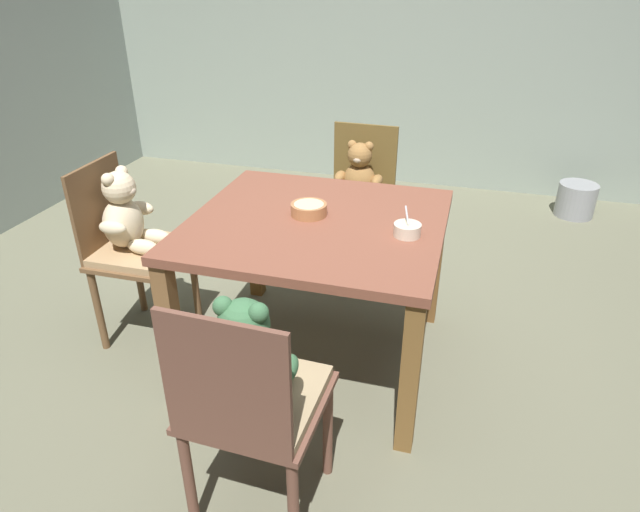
{
  "coord_description": "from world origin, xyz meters",
  "views": [
    {
      "loc": [
        0.61,
        -2.08,
        1.7
      ],
      "look_at": [
        0.0,
        0.05,
        0.52
      ],
      "focal_mm": 31.11,
      "sensor_mm": 36.0,
      "label": 1
    }
  ],
  "objects_px": {
    "dining_table": "(317,241)",
    "teddy_chair_near_front": "(250,382)",
    "metal_pail": "(576,200)",
    "teddy_chair_far_center": "(359,186)",
    "porridge_bowl_terracotta_center": "(309,209)",
    "teddy_chair_near_left": "(129,232)",
    "porridge_bowl_cream_near_right": "(407,229)"
  },
  "relations": [
    {
      "from": "dining_table",
      "to": "teddy_chair_far_center",
      "type": "relative_size",
      "value": 1.22
    },
    {
      "from": "dining_table",
      "to": "metal_pail",
      "type": "xyz_separation_m",
      "value": [
        1.39,
        2.15,
        -0.49
      ]
    },
    {
      "from": "teddy_chair_near_left",
      "to": "porridge_bowl_terracotta_center",
      "type": "relative_size",
      "value": 5.67
    },
    {
      "from": "porridge_bowl_terracotta_center",
      "to": "teddy_chair_near_left",
      "type": "bearing_deg",
      "value": -173.96
    },
    {
      "from": "porridge_bowl_cream_near_right",
      "to": "dining_table",
      "type": "bearing_deg",
      "value": 172.68
    },
    {
      "from": "porridge_bowl_terracotta_center",
      "to": "porridge_bowl_cream_near_right",
      "type": "bearing_deg",
      "value": -11.45
    },
    {
      "from": "teddy_chair_near_front",
      "to": "metal_pail",
      "type": "relative_size",
      "value": 3.22
    },
    {
      "from": "teddy_chair_near_left",
      "to": "porridge_bowl_cream_near_right",
      "type": "relative_size",
      "value": 7.68
    },
    {
      "from": "porridge_bowl_terracotta_center",
      "to": "dining_table",
      "type": "bearing_deg",
      "value": -39.36
    },
    {
      "from": "porridge_bowl_cream_near_right",
      "to": "porridge_bowl_terracotta_center",
      "type": "xyz_separation_m",
      "value": [
        -0.44,
        0.09,
        -0.0
      ]
    },
    {
      "from": "dining_table",
      "to": "teddy_chair_near_front",
      "type": "bearing_deg",
      "value": -87.11
    },
    {
      "from": "dining_table",
      "to": "porridge_bowl_cream_near_right",
      "type": "xyz_separation_m",
      "value": [
        0.39,
        -0.05,
        0.13
      ]
    },
    {
      "from": "teddy_chair_near_left",
      "to": "porridge_bowl_terracotta_center",
      "type": "distance_m",
      "value": 0.88
    },
    {
      "from": "dining_table",
      "to": "porridge_bowl_cream_near_right",
      "type": "relative_size",
      "value": 9.24
    },
    {
      "from": "teddy_chair_far_center",
      "to": "metal_pail",
      "type": "xyz_separation_m",
      "value": [
        1.4,
        1.26,
        -0.42
      ]
    },
    {
      "from": "teddy_chair_far_center",
      "to": "porridge_bowl_cream_near_right",
      "type": "distance_m",
      "value": 1.04
    },
    {
      "from": "porridge_bowl_terracotta_center",
      "to": "metal_pail",
      "type": "distance_m",
      "value": 2.63
    },
    {
      "from": "teddy_chair_far_center",
      "to": "teddy_chair_near_front",
      "type": "height_order",
      "value": "teddy_chair_near_front"
    },
    {
      "from": "dining_table",
      "to": "teddy_chair_near_left",
      "type": "relative_size",
      "value": 1.2
    },
    {
      "from": "teddy_chair_far_center",
      "to": "porridge_bowl_terracotta_center",
      "type": "height_order",
      "value": "teddy_chair_far_center"
    },
    {
      "from": "dining_table",
      "to": "teddy_chair_near_left",
      "type": "bearing_deg",
      "value": -176.69
    },
    {
      "from": "teddy_chair_far_center",
      "to": "porridge_bowl_terracotta_center",
      "type": "relative_size",
      "value": 5.57
    },
    {
      "from": "dining_table",
      "to": "porridge_bowl_terracotta_center",
      "type": "distance_m",
      "value": 0.14
    },
    {
      "from": "teddy_chair_near_front",
      "to": "porridge_bowl_terracotta_center",
      "type": "distance_m",
      "value": 0.94
    },
    {
      "from": "teddy_chair_near_left",
      "to": "porridge_bowl_cream_near_right",
      "type": "distance_m",
      "value": 1.31
    },
    {
      "from": "dining_table",
      "to": "teddy_chair_near_left",
      "type": "distance_m",
      "value": 0.91
    },
    {
      "from": "porridge_bowl_terracotta_center",
      "to": "metal_pail",
      "type": "bearing_deg",
      "value": 55.71
    },
    {
      "from": "dining_table",
      "to": "metal_pail",
      "type": "bearing_deg",
      "value": 57.06
    },
    {
      "from": "teddy_chair_far_center",
      "to": "teddy_chair_near_left",
      "type": "bearing_deg",
      "value": -41.94
    },
    {
      "from": "teddy_chair_far_center",
      "to": "teddy_chair_near_front",
      "type": "distance_m",
      "value": 1.77
    },
    {
      "from": "porridge_bowl_cream_near_right",
      "to": "metal_pail",
      "type": "distance_m",
      "value": 2.5
    },
    {
      "from": "teddy_chair_far_center",
      "to": "metal_pail",
      "type": "bearing_deg",
      "value": 134.04
    }
  ]
}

